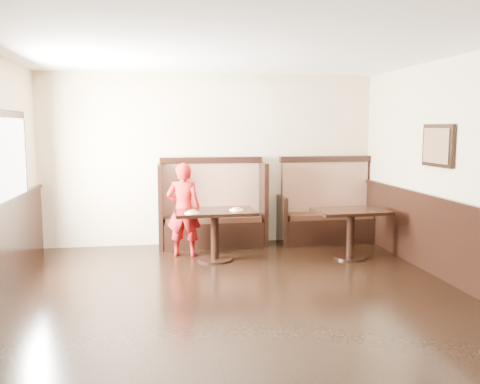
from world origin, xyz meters
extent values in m
plane|color=black|center=(0.00, 0.00, 0.00)|extent=(7.00, 7.00, 0.00)
plane|color=beige|center=(0.00, 3.50, 1.40)|extent=(5.50, 0.00, 5.50)
plane|color=beige|center=(0.00, -3.50, 1.40)|extent=(5.50, 0.00, 5.50)
plane|color=white|center=(0.00, 0.00, 2.80)|extent=(7.00, 7.00, 0.00)
cube|color=black|center=(-2.71, 1.90, 1.55)|extent=(0.05, 1.50, 1.20)
cube|color=white|center=(-2.69, 1.90, 1.55)|extent=(0.01, 1.30, 1.00)
cube|color=black|center=(2.71, 1.20, 1.70)|extent=(0.04, 0.70, 0.55)
cube|color=olive|center=(2.69, 1.20, 1.70)|extent=(0.01, 0.60, 0.45)
cube|color=black|center=(0.00, 3.22, 0.21)|extent=(1.60, 0.50, 0.42)
cube|color=#361B11|center=(0.00, 3.22, 0.46)|extent=(1.54, 0.46, 0.09)
cube|color=#490E17|center=(0.00, 3.43, 0.90)|extent=(1.60, 0.12, 0.92)
cube|color=black|center=(0.00, 3.43, 1.40)|extent=(1.68, 0.16, 0.10)
cube|color=black|center=(-0.84, 3.32, 0.68)|extent=(0.07, 0.72, 1.36)
cube|color=black|center=(0.84, 3.32, 0.68)|extent=(0.07, 0.72, 1.36)
cube|color=black|center=(1.95, 3.22, 0.21)|extent=(1.50, 0.50, 0.42)
cube|color=#361B11|center=(1.95, 3.22, 0.46)|extent=(1.44, 0.46, 0.09)
cube|color=#490E17|center=(1.95, 3.43, 0.90)|extent=(1.50, 0.12, 0.92)
cube|color=black|center=(1.95, 3.43, 1.40)|extent=(1.58, 0.16, 0.10)
cube|color=black|center=(1.16, 3.32, 0.40)|extent=(0.07, 0.72, 0.80)
cube|color=black|center=(2.74, 3.32, 0.40)|extent=(0.07, 0.72, 0.80)
cube|color=black|center=(-0.06, 2.34, 0.72)|extent=(1.19, 0.77, 0.05)
cylinder|color=black|center=(-0.06, 2.34, 0.35)|extent=(0.12, 0.12, 0.68)
cylinder|color=black|center=(-0.06, 2.34, 0.01)|extent=(0.51, 0.51, 0.03)
cube|color=black|center=(1.94, 2.16, 0.70)|extent=(1.08, 0.73, 0.05)
cylinder|color=black|center=(1.94, 2.16, 0.34)|extent=(0.11, 0.11, 0.67)
cylinder|color=black|center=(1.94, 2.16, 0.01)|extent=(0.50, 0.50, 0.03)
imported|color=#A21112|center=(-0.49, 2.66, 0.71)|extent=(0.58, 0.45, 1.42)
cylinder|color=white|center=(-0.41, 2.13, 0.75)|extent=(0.21, 0.21, 0.01)
cylinder|color=tan|center=(-0.41, 2.13, 0.76)|extent=(0.13, 0.13, 0.02)
cylinder|color=#EABA54|center=(-0.41, 2.13, 0.78)|extent=(0.11, 0.11, 0.01)
cylinder|color=white|center=(0.25, 2.28, 0.75)|extent=(0.20, 0.20, 0.01)
cylinder|color=tan|center=(0.25, 2.28, 0.76)|extent=(0.12, 0.12, 0.02)
cylinder|color=#EABA54|center=(0.25, 2.28, 0.78)|extent=(0.11, 0.11, 0.01)
camera|label=1|loc=(-0.85, -4.87, 1.94)|focal=38.00mm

